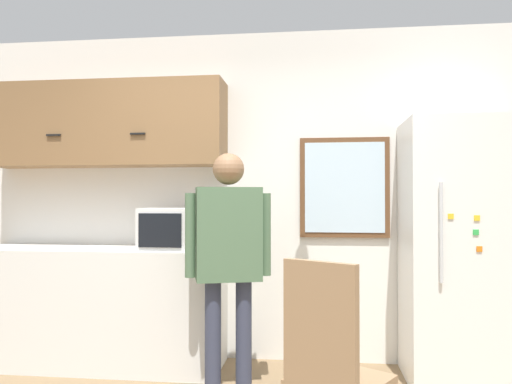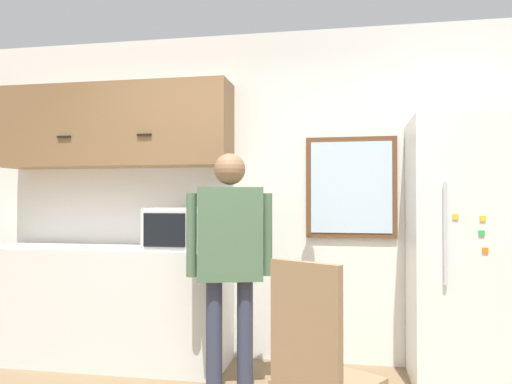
% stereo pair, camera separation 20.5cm
% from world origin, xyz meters
% --- Properties ---
extents(back_wall, '(6.00, 0.06, 2.70)m').
position_xyz_m(back_wall, '(0.00, 1.89, 1.35)').
color(back_wall, white).
rests_on(back_wall, ground_plane).
extents(counter, '(1.98, 0.60, 0.93)m').
position_xyz_m(counter, '(-1.21, 1.56, 0.46)').
color(counter, silver).
rests_on(counter, ground_plane).
extents(upper_cabinets, '(1.98, 0.38, 0.68)m').
position_xyz_m(upper_cabinets, '(-1.21, 1.68, 1.93)').
color(upper_cabinets, olive).
extents(microwave, '(0.46, 0.39, 0.32)m').
position_xyz_m(microwave, '(-0.58, 1.49, 1.09)').
color(microwave, white).
rests_on(microwave, counter).
extents(person, '(0.57, 0.34, 1.63)m').
position_xyz_m(person, '(-0.08, 1.12, 0.99)').
color(person, '#33384C').
rests_on(person, ground_plane).
extents(refrigerator, '(0.78, 0.69, 1.89)m').
position_xyz_m(refrigerator, '(1.54, 1.52, 0.94)').
color(refrigerator, white).
rests_on(refrigerator, ground_plane).
extents(chair, '(0.55, 0.55, 1.04)m').
position_xyz_m(chair, '(0.58, 0.09, 0.56)').
color(chair, '#997551').
rests_on(chair, ground_plane).
extents(window, '(0.71, 0.05, 0.81)m').
position_xyz_m(window, '(0.74, 1.85, 1.41)').
color(window, brown).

